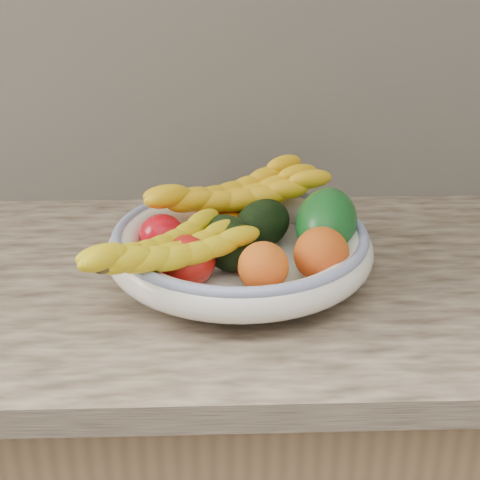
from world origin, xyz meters
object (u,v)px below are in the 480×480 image
object	(u,v)px
banana_bunch_back	(235,199)
banana_bunch_front	(166,256)
fruit_bowl	(240,247)
green_mango	(326,222)

from	to	relation	value
banana_bunch_back	banana_bunch_front	bearing A→B (deg)	-143.59
fruit_bowl	banana_bunch_back	size ratio (longest dim) A/B	1.24
fruit_bowl	banana_bunch_front	distance (m)	0.14
fruit_bowl	banana_bunch_back	distance (m)	0.10
fruit_bowl	banana_bunch_back	xyz separation A→B (m)	(-0.00, 0.09, 0.04)
fruit_bowl	green_mango	world-z (taller)	green_mango
banana_bunch_back	banana_bunch_front	distance (m)	0.21
green_mango	banana_bunch_back	bearing A→B (deg)	164.18
fruit_bowl	banana_bunch_front	xyz separation A→B (m)	(-0.10, -0.09, 0.03)
fruit_bowl	banana_bunch_front	bearing A→B (deg)	-137.24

